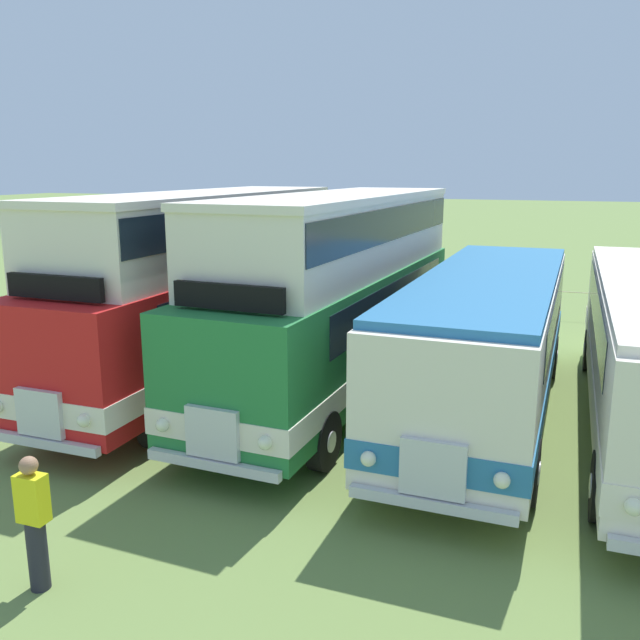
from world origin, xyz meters
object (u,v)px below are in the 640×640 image
at_px(bus_first_in_row, 205,280).
at_px(bus_third_in_row, 488,334).
at_px(marshal_person, 34,522).
at_px(bus_second_in_row, 338,288).

height_order(bus_first_in_row, bus_third_in_row, bus_first_in_row).
distance_m(bus_third_in_row, marshal_person, 9.02).
xyz_separation_m(bus_second_in_row, marshal_person, (-1.16, -8.03, -1.58)).
bearing_deg(marshal_person, bus_third_in_row, 60.52).
bearing_deg(bus_second_in_row, bus_third_in_row, -3.76).
relative_size(bus_second_in_row, bus_third_in_row, 1.01).
relative_size(bus_first_in_row, bus_third_in_row, 1.04).
distance_m(bus_second_in_row, marshal_person, 8.26).
bearing_deg(bus_second_in_row, bus_first_in_row, -178.91).
distance_m(bus_first_in_row, marshal_person, 8.39).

